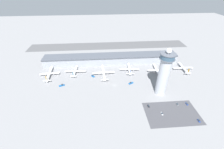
# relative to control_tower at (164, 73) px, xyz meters

# --- Properties ---
(ground_plane) EXTENTS (1000.00, 1000.00, 0.00)m
(ground_plane) POSITION_rel_control_tower_xyz_m (-62.63, 21.99, -33.07)
(ground_plane) COLOR gray
(terminal_building) EXTENTS (245.86, 25.00, 16.80)m
(terminal_building) POSITION_rel_control_tower_xyz_m (-62.63, 91.99, -24.57)
(terminal_building) COLOR #9399A3
(terminal_building) RESTS_ON ground
(runway_strip) EXTENTS (368.79, 44.00, 0.01)m
(runway_strip) POSITION_rel_control_tower_xyz_m (-62.63, 177.30, -33.06)
(runway_strip) COLOR #515154
(runway_strip) RESTS_ON ground
(control_tower) EXTENTS (19.26, 19.26, 67.76)m
(control_tower) POSITION_rel_control_tower_xyz_m (0.00, 0.00, 0.00)
(control_tower) COLOR #ADB2BC
(control_tower) RESTS_ON ground
(parking_lot_surface) EXTENTS (64.00, 40.00, 0.01)m
(parking_lot_surface) POSITION_rel_control_tower_xyz_m (1.66, -38.59, -33.06)
(parking_lot_surface) COLOR #424247
(parking_lot_surface) RESTS_ON ground
(airplane_gate_alpha) EXTENTS (31.99, 43.28, 12.50)m
(airplane_gate_alpha) POSITION_rel_control_tower_xyz_m (-167.29, 56.71, -28.88)
(airplane_gate_alpha) COLOR white
(airplane_gate_alpha) RESTS_ON ground
(airplane_gate_bravo) EXTENTS (35.19, 32.85, 11.12)m
(airplane_gate_bravo) POSITION_rel_control_tower_xyz_m (-125.97, 61.44, -29.30)
(airplane_gate_bravo) COLOR white
(airplane_gate_bravo) RESTS_ON ground
(airplane_gate_charlie) EXTENTS (36.09, 44.42, 13.24)m
(airplane_gate_charlie) POSITION_rel_control_tower_xyz_m (-77.98, 52.18, -28.63)
(airplane_gate_charlie) COLOR white
(airplane_gate_charlie) RESTS_ON ground
(airplane_gate_delta) EXTENTS (34.05, 33.72, 14.01)m
(airplane_gate_delta) POSITION_rel_control_tower_xyz_m (-32.94, 60.90, -28.86)
(airplane_gate_delta) COLOR silver
(airplane_gate_delta) RESTS_ON ground
(airplane_gate_echo) EXTENTS (31.24, 45.83, 12.10)m
(airplane_gate_echo) POSITION_rel_control_tower_xyz_m (13.00, 52.40, -28.88)
(airplane_gate_echo) COLOR white
(airplane_gate_echo) RESTS_ON ground
(airplane_gate_foxtrot) EXTENTS (34.96, 36.75, 12.43)m
(airplane_gate_foxtrot) POSITION_rel_control_tower_xyz_m (61.87, 57.01, -28.80)
(airplane_gate_foxtrot) COLOR silver
(airplane_gate_foxtrot) RESTS_ON ground
(service_truck_catering) EXTENTS (8.40, 4.99, 2.95)m
(service_truck_catering) POSITION_rel_control_tower_xyz_m (-141.76, 26.44, -32.04)
(service_truck_catering) COLOR black
(service_truck_catering) RESTS_ON ground
(service_truck_fuel) EXTENTS (5.88, 6.37, 2.92)m
(service_truck_fuel) POSITION_rel_control_tower_xyz_m (-95.78, 48.13, -32.05)
(service_truck_fuel) COLOR black
(service_truck_fuel) RESTS_ON ground
(service_truck_baggage) EXTENTS (7.91, 5.40, 2.84)m
(service_truck_baggage) POSITION_rel_control_tower_xyz_m (-36.89, 24.07, -32.08)
(service_truck_baggage) COLOR black
(service_truck_baggage) RESTS_ON ground
(car_yellow_taxi) EXTENTS (1.94, 4.69, 1.49)m
(car_yellow_taxi) POSITION_rel_control_tower_xyz_m (14.52, -25.01, -32.49)
(car_yellow_taxi) COLOR black
(car_yellow_taxi) RESTS_ON ground
(car_white_wagon) EXTENTS (1.91, 4.40, 1.59)m
(car_white_wagon) POSITION_rel_control_tower_xyz_m (27.57, -52.34, -32.45)
(car_white_wagon) COLOR black
(car_white_wagon) RESTS_ON ground
(car_navy_sedan) EXTENTS (1.89, 4.61, 1.39)m
(car_navy_sedan) POSITION_rel_control_tower_xyz_m (-10.80, -38.82, -32.53)
(car_navy_sedan) COLOR black
(car_navy_sedan) RESTS_ON ground
(car_maroon_suv) EXTENTS (2.04, 4.74, 1.38)m
(car_maroon_suv) POSITION_rel_control_tower_xyz_m (27.19, -25.22, -32.53)
(car_maroon_suv) COLOR black
(car_maroon_suv) RESTS_ON ground
(car_silver_sedan) EXTENTS (1.87, 4.60, 1.54)m
(car_silver_sedan) POSITION_rel_control_tower_xyz_m (-23.43, -25.14, -32.47)
(car_silver_sedan) COLOR black
(car_silver_sedan) RESTS_ON ground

